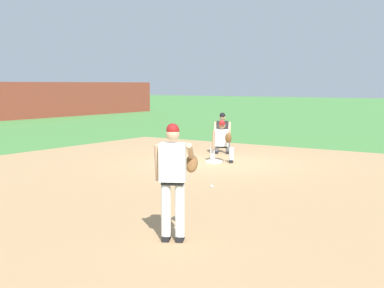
# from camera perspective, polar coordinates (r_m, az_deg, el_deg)

# --- Properties ---
(ground_plane) EXTENTS (160.00, 160.00, 0.00)m
(ground_plane) POSITION_cam_1_polar(r_m,az_deg,el_deg) (16.73, 2.39, -2.04)
(ground_plane) COLOR #47843D
(infield_dirt_patch) EXTENTS (18.00, 18.00, 0.01)m
(infield_dirt_patch) POSITION_cam_1_polar(r_m,az_deg,el_deg) (12.59, 0.91, -4.83)
(infield_dirt_patch) COLOR tan
(infield_dirt_patch) RESTS_ON ground
(first_base_bag) EXTENTS (0.38, 0.38, 0.09)m
(first_base_bag) POSITION_cam_1_polar(r_m,az_deg,el_deg) (16.73, 2.39, -1.88)
(first_base_bag) COLOR white
(first_base_bag) RESTS_ON ground
(baseball) EXTENTS (0.07, 0.07, 0.07)m
(baseball) POSITION_cam_1_polar(r_m,az_deg,el_deg) (12.75, 2.12, -4.54)
(baseball) COLOR white
(baseball) RESTS_ON ground
(pitcher) EXTENTS (0.83, 0.59, 1.86)m
(pitcher) POSITION_cam_1_polar(r_m,az_deg,el_deg) (8.33, -1.92, -3.28)
(pitcher) COLOR black
(pitcher) RESTS_ON ground
(first_baseman) EXTENTS (0.84, 1.00, 1.34)m
(first_baseman) POSITION_cam_1_polar(r_m,az_deg,el_deg) (16.69, 3.26, 0.47)
(first_baseman) COLOR black
(first_baseman) RESTS_ON ground
(umpire) EXTENTS (0.61, 0.67, 1.46)m
(umpire) POSITION_cam_1_polar(r_m,az_deg,el_deg) (18.88, 3.26, 1.35)
(umpire) COLOR black
(umpire) RESTS_ON ground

